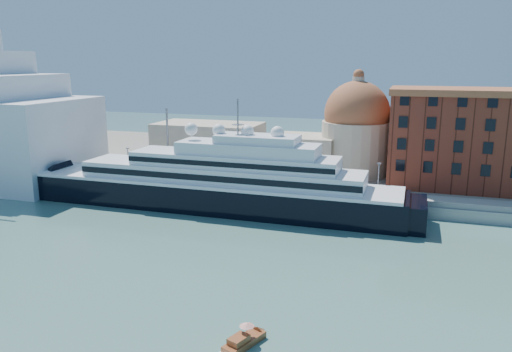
% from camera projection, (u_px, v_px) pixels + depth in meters
% --- Properties ---
extents(ground, '(400.00, 400.00, 0.00)m').
position_uv_depth(ground, '(185.00, 247.00, 86.45)').
color(ground, '#3A655F').
rests_on(ground, ground).
extents(quay, '(180.00, 10.00, 2.50)m').
position_uv_depth(quay, '(248.00, 192.00, 117.73)').
color(quay, gray).
rests_on(quay, ground).
extents(land, '(260.00, 72.00, 2.00)m').
position_uv_depth(land, '(290.00, 161.00, 155.83)').
color(land, slate).
rests_on(land, ground).
extents(quay_fence, '(180.00, 0.10, 1.20)m').
position_uv_depth(quay_fence, '(241.00, 189.00, 113.13)').
color(quay_fence, slate).
rests_on(quay_fence, quay).
extents(superyacht, '(93.46, 12.96, 27.93)m').
position_uv_depth(superyacht, '(200.00, 186.00, 108.87)').
color(superyacht, black).
rests_on(superyacht, ground).
extents(service_barge, '(11.82, 5.31, 2.57)m').
position_uv_depth(service_barge, '(61.00, 195.00, 116.68)').
color(service_barge, white).
rests_on(service_barge, ground).
extents(water_taxi, '(3.85, 6.03, 2.72)m').
position_uv_depth(water_taxi, '(243.00, 341.00, 56.20)').
color(water_taxi, maroon).
rests_on(water_taxi, ground).
extents(warehouse, '(43.00, 19.00, 23.25)m').
position_uv_depth(warehouse, '(483.00, 138.00, 116.20)').
color(warehouse, maroon).
rests_on(warehouse, land).
extents(church, '(66.00, 18.00, 25.50)m').
position_uv_depth(church, '(298.00, 138.00, 135.67)').
color(church, beige).
rests_on(church, land).
extents(lamp_posts, '(120.80, 2.40, 18.00)m').
position_uv_depth(lamp_posts, '(195.00, 154.00, 117.93)').
color(lamp_posts, slate).
rests_on(lamp_posts, quay).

